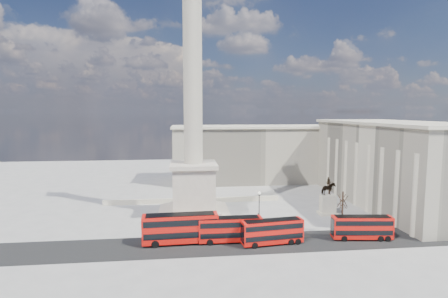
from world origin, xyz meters
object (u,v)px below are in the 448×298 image
Objects in this scene: victorian_lamp at (259,205)px; pedestrian_standing at (302,229)px; red_bus_d at (362,227)px; pedestrian_crossing at (258,218)px; red_bus_a at (181,228)px; red_bus_c at (273,231)px; equestrian_statue at (328,202)px; red_bus_b at (231,229)px; nelsons_column at (193,152)px; pedestrian_walking at (257,222)px.

victorian_lamp is 8.94m from pedestrian_standing.
red_bus_d is 5.13× the size of pedestrian_crossing.
red_bus_a is at bearing 100.11° from pedestrian_crossing.
pedestrian_crossing is at bearing 83.06° from red_bus_c.
victorian_lamp is 15.88m from equestrian_statue.
victorian_lamp reaches higher than red_bus_b.
pedestrian_crossing is at bearing -23.95° from nelsons_column.
red_bus_d is 17.66m from pedestrian_walking.
red_bus_b is at bearing 123.19° from pedestrian_crossing.
red_bus_d is 5.47× the size of pedestrian_walking.
nelsons_column is 22.50m from red_bus_c.
red_bus_a is 1.21× the size of red_bus_d.
equestrian_statue is at bearing 96.10° from red_bus_d.
equestrian_statue is 5.02× the size of pedestrian_standing.
victorian_lamp is at bearing 52.27° from red_bus_b.
pedestrian_crossing is (-15.14, -4.06, -1.68)m from equestrian_statue.
victorian_lamp reaches higher than red_bus_d.
pedestrian_crossing is (-6.31, 6.23, 0.19)m from pedestrian_standing.
red_bus_b reaches higher than pedestrian_crossing.
nelsons_column is at bearing 156.82° from red_bus_d.
pedestrian_standing is (6.28, 4.22, -1.31)m from red_bus_c.
red_bus_c is at bearing -136.15° from equestrian_statue.
red_bus_d is 17.86m from victorian_lamp.
victorian_lamp is (-0.05, 9.87, 1.54)m from red_bus_c.
nelsons_column is at bearing -31.87° from pedestrian_standing.
red_bus_c is 5.57× the size of pedestrian_walking.
pedestrian_standing is at bearing 163.06° from red_bus_d.
pedestrian_walking is (5.80, 6.87, -1.25)m from red_bus_b.
equestrian_statue reaches higher than red_bus_c.
red_bus_d is at bearing -5.40° from red_bus_c.
red_bus_d is at bearing -90.27° from equestrian_statue.
red_bus_c reaches higher than pedestrian_crossing.
pedestrian_standing is (18.18, -11.50, -12.15)m from nelsons_column.
equestrian_statue is at bearing 17.03° from victorian_lamp.
pedestrian_walking is (-15.68, 8.05, -1.15)m from red_bus_d.
pedestrian_standing is at bearing 26.81° from red_bus_c.
pedestrian_walking is (11.27, -7.23, -12.02)m from nelsons_column.
red_bus_a reaches higher than red_bus_b.
victorian_lamp is (6.39, 8.24, 1.47)m from red_bus_b.
equestrian_statue is 13.69m from pedestrian_standing.
red_bus_a is at bearing 178.12° from red_bus_b.
red_bus_b is at bearing -139.99° from pedestrian_walking.
victorian_lamp reaches higher than red_bus_c.
victorian_lamp is at bearing -26.27° from nelsons_column.
pedestrian_standing is at bearing 11.60° from red_bus_b.
nelsons_column reaches higher than red_bus_d.
victorian_lamp reaches higher than red_bus_a.
red_bus_d is 6.39× the size of pedestrian_standing.
nelsons_column reaches higher than equestrian_statue.
nelsons_column reaches higher than red_bus_a.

